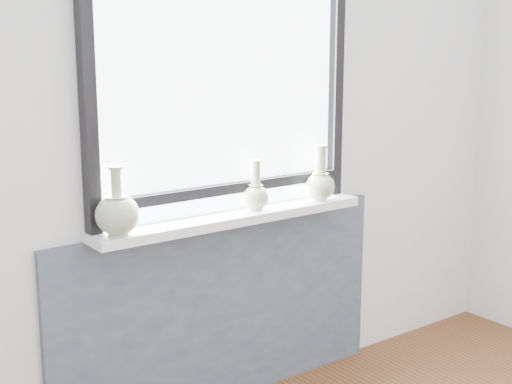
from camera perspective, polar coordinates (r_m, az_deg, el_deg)
back_wall at (r=3.10m, az=-2.89°, el=5.88°), size 3.60×0.02×2.60m
apron_panel at (r=3.28m, az=-2.43°, el=-9.47°), size 1.70×0.03×0.86m
windowsill at (r=3.09m, az=-1.77°, el=-2.05°), size 1.32×0.18×0.04m
window at (r=3.05m, az=-2.53°, el=8.46°), size 1.30×0.06×1.05m
vase_a at (r=2.77m, az=-11.03°, el=-1.64°), size 0.17×0.17×0.27m
vase_b at (r=3.13m, az=-0.01°, el=-0.18°), size 0.12×0.12×0.22m
vase_c at (r=3.33m, az=5.15°, el=0.75°), size 0.14×0.14×0.26m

